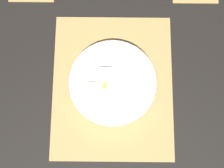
{
  "coord_description": "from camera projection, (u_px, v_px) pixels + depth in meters",
  "views": [
    {
      "loc": [
        0.2,
        0.0,
        0.89
      ],
      "look_at": [
        0.0,
        0.0,
        0.03
      ],
      "focal_mm": 50.0,
      "sensor_mm": 36.0,
      "label": 1
    }
  ],
  "objects": [
    {
      "name": "ground_plane",
      "position": [
        112.0,
        86.0,
        0.91
      ],
      "size": [
        6.0,
        6.0,
        0.0
      ],
      "primitive_type": "plane",
      "color": "black"
    },
    {
      "name": "bamboo_mat_center",
      "position": [
        112.0,
        86.0,
        0.91
      ],
      "size": [
        0.43,
        0.35,
        0.01
      ],
      "color": "#A8844C",
      "rests_on": "ground_plane"
    },
    {
      "name": "fruit_salad_bowl",
      "position": [
        112.0,
        83.0,
        0.88
      ],
      "size": [
        0.25,
        0.25,
        0.07
      ],
      "color": "silver",
      "rests_on": "bamboo_mat_center"
    }
  ]
}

